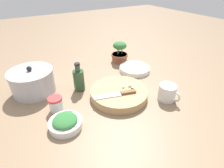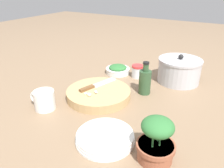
{
  "view_description": "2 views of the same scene",
  "coord_description": "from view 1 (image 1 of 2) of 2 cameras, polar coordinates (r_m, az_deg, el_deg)",
  "views": [
    {
      "loc": [
        -0.38,
        -0.73,
        0.59
      ],
      "look_at": [
        0.03,
        -0.04,
        0.08
      ],
      "focal_mm": 28.0,
      "sensor_mm": 36.0,
      "label": 1
    },
    {
      "loc": [
        0.87,
        0.48,
        0.54
      ],
      "look_at": [
        0.05,
        0.01,
        0.09
      ],
      "focal_mm": 35.0,
      "sensor_mm": 36.0,
      "label": 2
    }
  ],
  "objects": [
    {
      "name": "plate_stack",
      "position": [
        1.26,
        7.38,
        4.95
      ],
      "size": [
        0.22,
        0.22,
        0.03
      ],
      "color": "silver",
      "rests_on": "ground_plane"
    },
    {
      "name": "herb_bowl",
      "position": [
        0.83,
        -14.98,
        -12.06
      ],
      "size": [
        0.15,
        0.15,
        0.05
      ],
      "color": "silver",
      "rests_on": "ground_plane"
    },
    {
      "name": "stock_pot",
      "position": [
        1.09,
        -24.48,
        0.77
      ],
      "size": [
        0.24,
        0.24,
        0.17
      ],
      "color": "#B2B2B7",
      "rests_on": "ground_plane"
    },
    {
      "name": "garlic_cloves",
      "position": [
        0.99,
        5.37,
        -0.65
      ],
      "size": [
        0.06,
        0.06,
        0.02
      ],
      "color": "silver",
      "rests_on": "cutting_board"
    },
    {
      "name": "oil_bottle",
      "position": [
        1.03,
        -10.78,
        1.46
      ],
      "size": [
        0.06,
        0.06,
        0.17
      ],
      "color": "#2D4C2D",
      "rests_on": "ground_plane"
    },
    {
      "name": "ground_plane",
      "position": [
        1.01,
        -2.64,
        -3.26
      ],
      "size": [
        5.0,
        5.0,
        0.0
      ],
      "primitive_type": "plane",
      "color": "#7F664C"
    },
    {
      "name": "spice_jar",
      "position": [
        0.92,
        -17.88,
        -6.19
      ],
      "size": [
        0.07,
        0.07,
        0.08
      ],
      "color": "silver",
      "rests_on": "ground_plane"
    },
    {
      "name": "cutting_board",
      "position": [
        0.98,
        2.28,
        -2.94
      ],
      "size": [
        0.32,
        0.32,
        0.04
      ],
      "color": "tan",
      "rests_on": "ground_plane"
    },
    {
      "name": "chef_knife",
      "position": [
        0.93,
        1.89,
        -3.32
      ],
      "size": [
        0.23,
        0.09,
        0.01
      ],
      "rotation": [
        0.0,
        0.0,
        1.29
      ],
      "color": "brown",
      "rests_on": "cutting_board"
    },
    {
      "name": "coffee_mug",
      "position": [
        0.99,
        17.66,
        -2.67
      ],
      "size": [
        0.09,
        0.13,
        0.09
      ],
      "color": "silver",
      "rests_on": "ground_plane"
    },
    {
      "name": "potted_herb",
      "position": [
        1.37,
        2.49,
        10.12
      ],
      "size": [
        0.13,
        0.13,
        0.16
      ],
      "color": "#935138",
      "rests_on": "ground_plane"
    }
  ]
}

